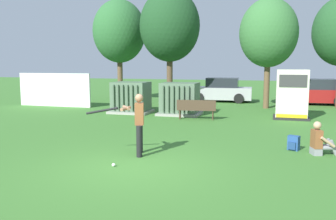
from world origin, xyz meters
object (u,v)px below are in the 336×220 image
Objects in this scene: sports_ball at (114,165)px; seated_spectator at (320,142)px; generator_enclosure at (292,95)px; parked_car_leftmost at (221,91)px; transformer_mid_west at (180,99)px; park_bench at (196,108)px; transformer_west at (131,98)px; parked_car_left_of_center at (315,93)px; backpack at (293,143)px; batter at (137,121)px.

sports_ball is 5.82m from seated_spectator.
parked_car_leftmost is (-4.26, 6.57, -0.38)m from generator_enclosure.
transformer_mid_west reaches higher than park_bench.
parked_car_leftmost is at bearing 109.49° from seated_spectator.
generator_enclosure is at bearing 20.42° from park_bench.
parked_car_left_of_center is (9.70, 6.86, -0.04)m from transformer_west.
parked_car_leftmost reaches higher than sports_ball.
backpack is (4.43, 3.10, 0.17)m from sports_ball.
seated_spectator is 0.23× the size of parked_car_left_of_center.
parked_car_leftmost is (1.09, 6.85, -0.04)m from transformer_mid_west.
backpack is (4.02, -4.93, -0.32)m from park_bench.
batter is 1.81× the size of seated_spectator.
park_bench is (3.77, -1.26, -0.25)m from transformer_west.
sports_ball is at bearing -145.04° from backpack.
sports_ball is at bearing -91.32° from parked_car_leftmost.
sports_ball is (-0.41, -8.02, -0.49)m from park_bench.
transformer_west is at bearing 113.65° from batter.
parked_car_left_of_center reaches higher than sports_ball.
park_bench is 0.43× the size of parked_car_left_of_center.
backpack is at bearing -98.37° from parked_car_left_of_center.
batter is at bearing -112.60° from parked_car_left_of_center.
park_bench is 1.05× the size of batter.
backpack is at bearing -72.75° from parked_car_leftmost.
batter reaches higher than parked_car_leftmost.
batter is (0.87, -8.04, 0.19)m from transformer_mid_west.
batter reaches higher than sports_ball.
parked_car_leftmost is at bearing 81.00° from transformer_mid_west.
park_bench is at bearing -126.17° from parked_car_left_of_center.
parked_car_left_of_center reaches higher than seated_spectator.
batter is 3.95× the size of backpack.
transformer_west is 2.18× the size of seated_spectator.
transformer_mid_west reaches higher than backpack.
seated_spectator reaches higher than backpack.
backpack is at bearing -91.80° from generator_enclosure.
transformer_mid_west is 23.33× the size of sports_ball.
transformer_mid_west is 1.73m from park_bench.
transformer_west reaches higher than backpack.
transformer_mid_west is at bearing 96.17° from batter.
batter reaches higher than transformer_mid_west.
parked_car_left_of_center is (7.06, 6.83, -0.04)m from transformer_mid_west.
seated_spectator is 0.23× the size of parked_car_leftmost.
backpack is (5.14, -6.21, -0.57)m from transformer_mid_west.
transformer_mid_west is 8.09m from batter.
backpack is 13.20m from parked_car_left_of_center.
seated_spectator is at bearing -48.22° from park_bench.
batter is at bearing -83.83° from transformer_mid_west.
sports_ball is (-0.16, -1.27, -0.93)m from batter.
batter is 4.71m from backpack.
transformer_west is 10.70m from seated_spectator.
sports_ball is 0.02× the size of parked_car_leftmost.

